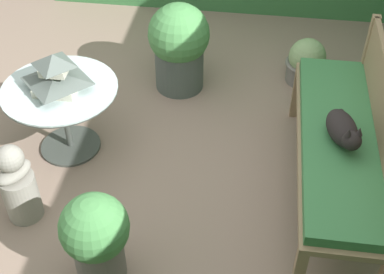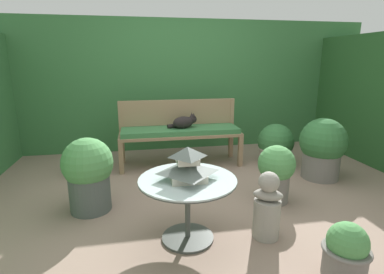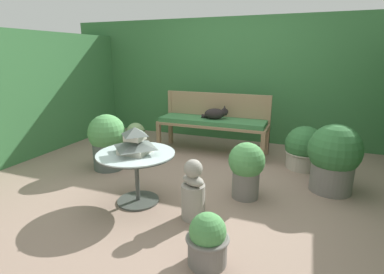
% 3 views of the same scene
% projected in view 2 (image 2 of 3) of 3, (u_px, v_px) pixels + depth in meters
% --- Properties ---
extents(ground, '(30.00, 30.00, 0.00)m').
position_uv_depth(ground, '(206.00, 197.00, 3.29)').
color(ground, gray).
extents(foliage_hedge_back, '(6.40, 0.87, 2.10)m').
position_uv_depth(foliage_hedge_back, '(176.00, 84.00, 5.29)').
color(foliage_hedge_back, '#38703D').
rests_on(foliage_hedge_back, ground).
extents(garden_bench, '(1.70, 0.50, 0.54)m').
position_uv_depth(garden_bench, '(180.00, 133.00, 4.20)').
color(garden_bench, '#937556').
rests_on(garden_bench, ground).
extents(bench_backrest, '(1.70, 0.06, 0.91)m').
position_uv_depth(bench_backrest, '(178.00, 116.00, 4.37)').
color(bench_backrest, '#937556').
rests_on(bench_backrest, ground).
extents(cat, '(0.42, 0.24, 0.21)m').
position_uv_depth(cat, '(184.00, 122.00, 4.17)').
color(cat, black).
rests_on(cat, garden_bench).
extents(patio_table, '(0.79, 0.79, 0.54)m').
position_uv_depth(patio_table, '(188.00, 192.00, 2.42)').
color(patio_table, '#424742').
rests_on(patio_table, ground).
extents(pagoda_birdhouse, '(0.37, 0.37, 0.27)m').
position_uv_depth(pagoda_birdhouse, '(188.00, 165.00, 2.36)').
color(pagoda_birdhouse, beige).
rests_on(pagoda_birdhouse, patio_table).
extents(garden_bust, '(0.28, 0.23, 0.58)m').
position_uv_depth(garden_bust, '(267.00, 208.00, 2.49)').
color(garden_bust, gray).
rests_on(garden_bust, ground).
extents(potted_plant_table_near, '(0.57, 0.57, 0.77)m').
position_uv_depth(potted_plant_table_near, '(322.00, 148.00, 3.74)').
color(potted_plant_table_near, slate).
rests_on(potted_plant_table_near, ground).
extents(potted_plant_bench_right, '(0.39, 0.39, 0.61)m').
position_uv_depth(potted_plant_bench_right, '(276.00, 171.00, 3.11)').
color(potted_plant_bench_right, slate).
rests_on(potted_plant_bench_right, ground).
extents(potted_plant_hedge_corner, '(0.35, 0.35, 0.39)m').
position_uv_depth(potted_plant_hedge_corner, '(84.00, 161.00, 3.92)').
color(potted_plant_hedge_corner, slate).
rests_on(potted_plant_hedge_corner, ground).
extents(potted_plant_bench_left, '(0.32, 0.32, 0.40)m').
position_uv_depth(potted_plant_bench_left, '(346.00, 252.00, 2.04)').
color(potted_plant_bench_left, slate).
rests_on(potted_plant_bench_left, ground).
extents(potted_plant_table_far, '(0.51, 0.51, 0.58)m').
position_uv_depth(potted_plant_table_far, '(275.00, 145.00, 4.32)').
color(potted_plant_table_far, '#ADA393').
rests_on(potted_plant_table_far, ground).
extents(potted_plant_patio_mid, '(0.49, 0.49, 0.74)m').
position_uv_depth(potted_plant_patio_mid, '(88.00, 173.00, 2.92)').
color(potted_plant_patio_mid, '#4C5651').
rests_on(potted_plant_patio_mid, ground).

